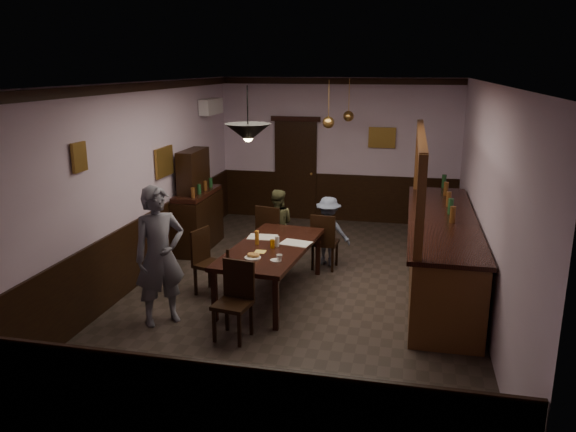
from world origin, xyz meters
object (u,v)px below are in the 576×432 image
(person_standing, at_px, (160,256))
(pendant_brass_mid, at_px, (328,123))
(chair_far_right, at_px, (324,239))
(person_seated_right, at_px, (328,231))
(chair_far_left, at_px, (271,232))
(person_seated_left, at_px, (277,224))
(pendant_brass_far, at_px, (348,116))
(bar_counter, at_px, (441,251))
(coffee_cup, at_px, (279,257))
(soda_can, at_px, (272,244))
(sideboard, at_px, (197,210))
(chair_side, at_px, (207,259))
(pendant_iron, at_px, (248,133))
(chair_near, at_px, (235,296))
(dining_table, at_px, (271,250))

(person_standing, xyz_separation_m, pendant_brass_mid, (1.65, 3.25, 1.40))
(chair_far_right, relative_size, person_seated_right, 0.81)
(chair_far_left, distance_m, person_standing, 2.61)
(person_seated_left, xyz_separation_m, pendant_brass_far, (0.98, 1.78, 1.69))
(bar_counter, bearing_deg, person_seated_right, 158.23)
(coffee_cup, bearing_deg, pendant_brass_mid, 90.83)
(soda_can, xyz_separation_m, sideboard, (-1.87, 1.92, -0.09))
(chair_far_right, bearing_deg, pendant_brass_mid, -79.52)
(chair_side, xyz_separation_m, coffee_cup, (1.20, -0.50, 0.28))
(person_standing, bearing_deg, pendant_brass_far, 24.28)
(chair_far_right, distance_m, pendant_iron, 2.87)
(chair_side, distance_m, pendant_brass_far, 4.21)
(person_standing, relative_size, person_seated_left, 1.48)
(chair_far_left, bearing_deg, chair_side, 79.15)
(person_seated_right, bearing_deg, chair_near, 86.18)
(chair_side, bearing_deg, pendant_brass_far, -8.33)
(person_standing, distance_m, pendant_brass_mid, 3.90)
(chair_near, height_order, person_seated_right, person_seated_right)
(coffee_cup, xyz_separation_m, pendant_brass_far, (0.43, 3.95, 1.50))
(person_seated_left, relative_size, bar_counter, 0.29)
(person_seated_right, bearing_deg, person_seated_left, 5.00)
(chair_near, distance_m, person_seated_right, 2.91)
(chair_near, bearing_deg, sideboard, 127.24)
(person_standing, relative_size, pendant_iron, 2.69)
(soda_can, distance_m, bar_counter, 2.50)
(coffee_cup, relative_size, pendant_iron, 0.12)
(soda_can, bearing_deg, pendant_iron, -99.01)
(chair_far_right, distance_m, person_seated_left, 0.95)
(pendant_iron, bearing_deg, pendant_brass_mid, 79.09)
(chair_far_right, xyz_separation_m, sideboard, (-2.40, 0.62, 0.21))
(sideboard, bearing_deg, person_standing, -77.47)
(chair_near, bearing_deg, pendant_brass_far, 89.08)
(person_seated_left, xyz_separation_m, soda_can, (0.33, -1.66, 0.20))
(person_standing, distance_m, soda_can, 1.61)
(chair_near, bearing_deg, soda_can, 91.47)
(coffee_cup, bearing_deg, dining_table, 119.08)
(person_seated_left, relative_size, sideboard, 0.68)
(person_standing, distance_m, person_seated_right, 3.19)
(person_standing, bearing_deg, person_seated_right, 12.79)
(chair_near, relative_size, chair_side, 1.00)
(bar_counter, relative_size, pendant_brass_far, 5.10)
(chair_side, xyz_separation_m, person_standing, (-0.23, -1.05, 0.38))
(chair_near, xyz_separation_m, pendant_brass_far, (0.81, 4.68, 1.78))
(chair_far_left, relative_size, sideboard, 0.56)
(chair_side, xyz_separation_m, soda_can, (0.98, 0.02, 0.29))
(person_seated_left, height_order, sideboard, sideboard)
(person_seated_right, height_order, bar_counter, bar_counter)
(chair_side, bearing_deg, chair_far_right, -32.23)
(dining_table, distance_m, coffee_cup, 0.65)
(chair_far_right, xyz_separation_m, pendant_iron, (-0.65, -2.02, 1.93))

